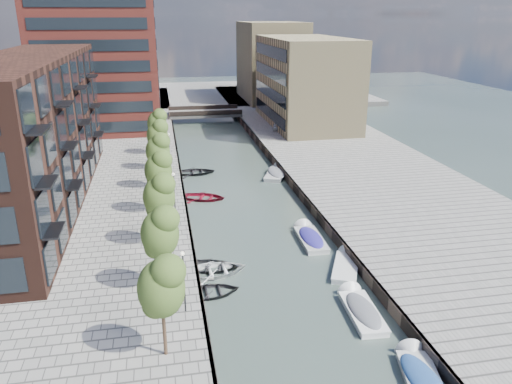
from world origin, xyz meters
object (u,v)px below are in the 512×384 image
object	(u,v)px
tree_1	(160,231)
sloop_3	(214,274)
bridge	(205,113)
sloop_1	(211,295)
tree_6	(157,122)
sloop_0	(211,269)
sloop_4	(195,174)
tree_2	(159,194)
tree_5	(157,134)
tree_0	(161,285)
motorboat_4	(277,173)
motorboat_3	(309,238)
tree_3	(158,169)
motorboat_1	(360,309)
sloop_2	(204,199)
motorboat_0	(421,377)
tree_4	(158,149)
motorboat_2	(346,265)
car	(278,126)

from	to	relation	value
tree_1	sloop_3	xyz separation A→B (m)	(3.77, 3.14, -5.31)
bridge	sloop_1	size ratio (longest dim) A/B	3.11
tree_6	sloop_0	size ratio (longest dim) A/B	1.38
sloop_4	tree_2	bearing A→B (deg)	169.86
tree_1	tree_5	xyz separation A→B (m)	(0.00, 28.00, 0.00)
tree_0	motorboat_4	xyz separation A→B (m)	(13.99, 33.28, -5.07)
tree_1	motorboat_3	size ratio (longest dim) A/B	1.08
bridge	tree_3	distance (m)	47.92
tree_2	motorboat_1	xyz separation A→B (m)	(12.65, -10.75, -5.09)
tree_2	sloop_2	distance (m)	14.27
sloop_1	bridge	bearing A→B (deg)	-8.72
bridge	motorboat_0	world-z (taller)	bridge
tree_2	sloop_3	bearing A→B (deg)	-45.66
tree_6	motorboat_0	distance (m)	47.70
tree_2	motorboat_1	distance (m)	17.37
bridge	tree_4	world-z (taller)	tree_4
tree_1	motorboat_2	xyz separation A→B (m)	(14.02, 2.45, -5.21)
sloop_1	sloop_2	xyz separation A→B (m)	(1.29, 19.17, 0.00)
tree_5	sloop_4	distance (m)	6.84
bridge	motorboat_2	xyz separation A→B (m)	(5.52, -58.55, -1.29)
motorboat_2	motorboat_4	xyz separation A→B (m)	(-0.03, 23.83, 0.13)
tree_5	motorboat_3	bearing A→B (deg)	-58.33
sloop_0	sloop_4	size ratio (longest dim) A/B	0.89
tree_0	motorboat_0	xyz separation A→B (m)	(13.34, -3.51, -5.10)
tree_4	sloop_3	bearing A→B (deg)	-78.07
tree_5	motorboat_3	distance (m)	24.48
sloop_2	tree_6	bearing A→B (deg)	36.00
tree_0	sloop_0	size ratio (longest dim) A/B	1.38
tree_3	motorboat_3	size ratio (longest dim) A/B	1.08
motorboat_2	car	bearing A→B (deg)	83.72
tree_1	tree_4	distance (m)	21.00
tree_5	motorboat_1	size ratio (longest dim) A/B	1.10
tree_5	motorboat_4	size ratio (longest dim) A/B	0.98
sloop_3	bridge	bearing A→B (deg)	-11.45
sloop_3	motorboat_1	distance (m)	11.24
sloop_1	sloop_3	world-z (taller)	sloop_3
tree_2	sloop_0	world-z (taller)	tree_2
sloop_3	motorboat_4	world-z (taller)	motorboat_4
motorboat_3	tree_1	bearing A→B (deg)	-148.76
tree_6	motorboat_4	distance (m)	17.25
tree_6	car	xyz separation A→B (m)	(18.89, 11.67, -3.70)
bridge	tree_0	distance (m)	68.64
motorboat_0	bridge	bearing A→B (deg)	93.87
tree_5	sloop_4	world-z (taller)	tree_5
tree_5	motorboat_3	size ratio (longest dim) A/B	1.08
bridge	car	distance (m)	17.70
tree_4	motorboat_4	world-z (taller)	tree_4
sloop_0	motorboat_0	distance (m)	17.47
sloop_0	motorboat_1	distance (m)	11.91
tree_4	motorboat_3	world-z (taller)	tree_4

